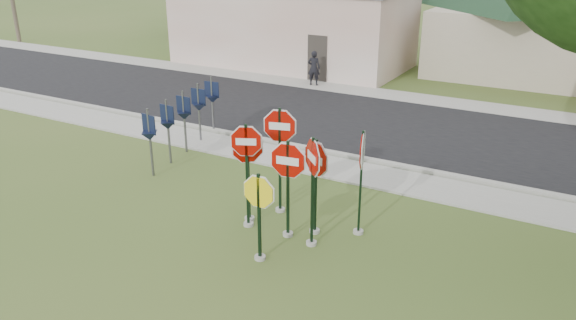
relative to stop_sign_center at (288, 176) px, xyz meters
The scene contains 16 objects.
ground 2.00m from the stop_sign_center, 94.61° to the right, with size 120.00×120.00×0.00m, color #3E5921.
sidewalk_near 4.42m from the stop_sign_center, 91.48° to the left, with size 60.00×1.60×0.06m, color gray.
road 8.79m from the stop_sign_center, 90.71° to the left, with size 60.00×7.00×0.04m, color black.
sidewalk_far 13.05m from the stop_sign_center, 90.47° to the left, with size 60.00×1.60×0.06m, color gray.
curb 5.36m from the stop_sign_center, 91.19° to the left, with size 60.00×0.20×0.14m, color gray.
stop_sign_center is the anchor object (origin of this frame).
stop_sign_yellow 1.21m from the stop_sign_center, 90.80° to the right, with size 0.99×0.24×2.07m.
stop_sign_left 1.06m from the stop_sign_center, behind, with size 0.92×0.43×2.63m.
stop_sign_right 0.69m from the stop_sign_center, ahead, with size 0.79×0.80×2.65m.
stop_sign_back_right 0.63m from the stop_sign_center, 42.34° to the left, with size 1.02×0.52×2.41m.
stop_sign_back_left 1.29m from the stop_sign_center, 128.20° to the left, with size 1.07×0.32×2.80m.
stop_sign_far_right 1.64m from the stop_sign_center, 33.12° to the left, with size 0.34×1.09×2.62m.
stop_sign_far_left 1.21m from the stop_sign_center, 169.95° to the left, with size 0.75×0.74×2.38m.
route_sign_row 6.36m from the stop_sign_center, 150.09° to the left, with size 1.43×4.63×2.00m.
building_stucco 19.00m from the stop_sign_center, 118.65° to the left, with size 12.20×6.20×4.20m.
pedestrian 14.15m from the stop_sign_center, 114.54° to the left, with size 0.58×0.38×1.58m, color black.
Camera 1 is at (5.67, -8.56, 6.34)m, focal length 35.00 mm.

